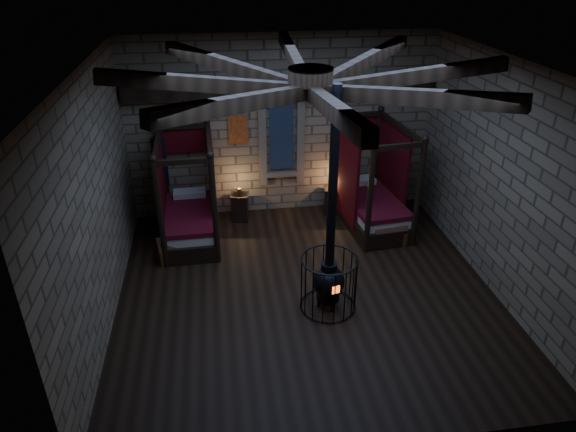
{
  "coord_description": "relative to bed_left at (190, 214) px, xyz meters",
  "views": [
    {
      "loc": [
        -1.49,
        -7.82,
        5.84
      ],
      "look_at": [
        -0.26,
        0.6,
        1.32
      ],
      "focal_mm": 32.0,
      "sensor_mm": 36.0,
      "label": 1
    }
  ],
  "objects": [
    {
      "name": "stove",
      "position": [
        2.48,
        -2.93,
        0.05
      ],
      "size": [
        1.01,
        1.01,
        4.05
      ],
      "rotation": [
        0.0,
        0.0,
        0.27
      ],
      "color": "black",
      "rests_on": "ground"
    },
    {
      "name": "nightstand_right",
      "position": [
        3.37,
        0.69,
        -0.24
      ],
      "size": [
        0.47,
        0.46,
        0.71
      ],
      "rotation": [
        0.0,
        0.0,
        -0.19
      ],
      "color": "black",
      "rests_on": "ground"
    },
    {
      "name": "room",
      "position": [
        2.18,
        -2.31,
        3.17
      ],
      "size": [
        7.02,
        7.02,
        4.29
      ],
      "color": "black",
      "rests_on": "ground"
    },
    {
      "name": "trunk_left",
      "position": [
        -0.29,
        -0.88,
        -0.33
      ],
      "size": [
        0.85,
        0.65,
        0.55
      ],
      "rotation": [
        0.0,
        0.0,
        0.25
      ],
      "color": "#5B311C",
      "rests_on": "ground"
    },
    {
      "name": "bed_right",
      "position": [
        4.11,
        0.05,
        0.02
      ],
      "size": [
        1.44,
        2.4,
        2.39
      ],
      "rotation": [
        0.0,
        0.0,
        0.11
      ],
      "color": "black",
      "rests_on": "ground"
    },
    {
      "name": "nightstand_left",
      "position": [
        1.12,
        0.64,
        -0.23
      ],
      "size": [
        0.47,
        0.46,
        0.82
      ],
      "rotation": [
        0.0,
        0.0,
        -0.15
      ],
      "color": "black",
      "rests_on": "ground"
    },
    {
      "name": "bed_left",
      "position": [
        0.0,
        0.0,
        0.0
      ],
      "size": [
        1.22,
        2.24,
        2.31
      ],
      "rotation": [
        0.0,
        0.0,
        0.02
      ],
      "color": "black",
      "rests_on": "ground"
    },
    {
      "name": "trunk_right",
      "position": [
        4.25,
        -0.93,
        -0.33
      ],
      "size": [
        0.78,
        0.53,
        0.54
      ],
      "rotation": [
        0.0,
        0.0,
        0.08
      ],
      "color": "#5B311C",
      "rests_on": "ground"
    }
  ]
}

